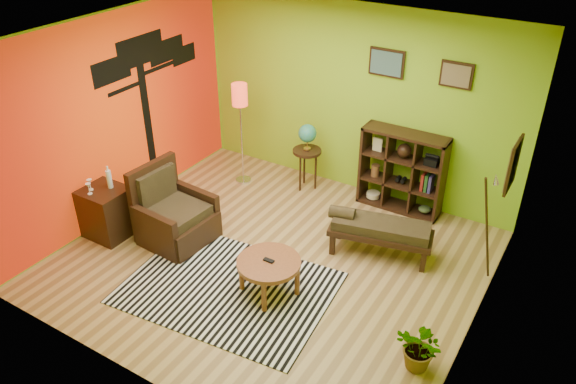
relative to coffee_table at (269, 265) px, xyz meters
The scene contains 11 objects.
ground 0.73m from the coffee_table, 120.62° to the left, with size 5.00×5.00×0.00m, color tan.
room_shell 1.56m from the coffee_table, 126.81° to the left, with size 5.04×4.54×2.82m.
zebra_rug 0.63m from the coffee_table, 156.39° to the right, with size 2.41×1.74×0.01m, color silver.
coffee_table is the anchor object (origin of this frame).
armchair 1.72m from the coffee_table, behind, with size 0.91×0.92×1.03m.
side_cabinet 2.51m from the coffee_table, behind, with size 0.59×0.53×1.01m.
floor_lamp 2.86m from the coffee_table, 131.80° to the left, with size 0.24×0.24×1.61m.
globe_table 2.54m from the coffee_table, 109.76° to the left, with size 0.43×0.43×1.06m.
cube_shelf 2.63m from the coffee_table, 76.71° to the left, with size 1.20×0.35×1.20m.
bench 1.56m from the coffee_table, 60.56° to the left, with size 1.37×0.75×0.60m.
potted_plant 1.92m from the coffee_table, ahead, with size 0.47×0.52×0.41m, color #26661E.
Camera 1 is at (3.16, -4.76, 4.41)m, focal length 35.00 mm.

